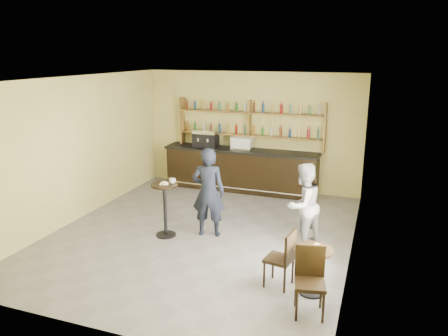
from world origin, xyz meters
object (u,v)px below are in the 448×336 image
(espresso_machine, at_px, (206,138))
(pastry_case, at_px, (242,143))
(pedestal_table, at_px, (165,210))
(patron_second, at_px, (303,205))
(man_main, at_px, (208,192))
(chair_west, at_px, (279,258))
(chair_south, at_px, (310,283))
(cafe_table, at_px, (313,271))
(bar_counter, at_px, (241,170))

(espresso_machine, relative_size, pastry_case, 1.18)
(pedestal_table, height_order, patron_second, patron_second)
(espresso_machine, bearing_deg, patron_second, -45.44)
(espresso_machine, distance_m, man_main, 3.43)
(chair_west, bearing_deg, chair_south, 52.58)
(patron_second, bearing_deg, espresso_machine, -98.99)
(pedestal_table, height_order, cafe_table, pedestal_table)
(pedestal_table, xyz_separation_m, chair_west, (2.65, -1.17, -0.08))
(bar_counter, bearing_deg, chair_south, -62.68)
(pedestal_table, height_order, chair_west, pedestal_table)
(bar_counter, bearing_deg, chair_west, -65.31)
(bar_counter, relative_size, patron_second, 2.55)
(bar_counter, relative_size, chair_south, 4.23)
(chair_west, bearing_deg, bar_counter, -145.43)
(bar_counter, xyz_separation_m, espresso_machine, (-1.03, 0.00, 0.81))
(pedestal_table, relative_size, cafe_table, 1.48)
(chair_west, distance_m, patron_second, 1.71)
(espresso_machine, height_order, cafe_table, espresso_machine)
(espresso_machine, distance_m, pastry_case, 1.06)
(espresso_machine, bearing_deg, chair_west, -58.63)
(bar_counter, relative_size, espresso_machine, 6.44)
(pastry_case, relative_size, pedestal_table, 0.50)
(espresso_machine, relative_size, chair_west, 0.69)
(chair_west, height_order, chair_south, chair_south)
(bar_counter, bearing_deg, pastry_case, 0.00)
(man_main, bearing_deg, pastry_case, -96.54)
(pastry_case, height_order, pedestal_table, pastry_case)
(cafe_table, bearing_deg, pedestal_table, 159.14)
(cafe_table, xyz_separation_m, chair_south, (0.05, -0.60, 0.12))
(pastry_case, height_order, man_main, man_main)
(man_main, height_order, patron_second, man_main)
(patron_second, bearing_deg, chair_west, 30.92)
(man_main, bearing_deg, chair_south, 126.86)
(bar_counter, bearing_deg, cafe_table, -60.23)
(man_main, xyz_separation_m, chair_west, (1.83, -1.52, -0.45))
(cafe_table, height_order, patron_second, patron_second)
(pedestal_table, height_order, chair_south, pedestal_table)
(pedestal_table, relative_size, patron_second, 0.67)
(bar_counter, distance_m, chair_west, 5.12)
(pastry_case, xyz_separation_m, pedestal_table, (-0.55, -3.48, -0.76))
(bar_counter, relative_size, pedestal_table, 3.79)
(espresso_machine, bearing_deg, bar_counter, -2.86)
(pastry_case, bearing_deg, chair_west, -71.25)
(pastry_case, relative_size, cafe_table, 0.74)
(espresso_machine, distance_m, cafe_table, 6.07)
(bar_counter, relative_size, chair_west, 4.44)
(bar_counter, xyz_separation_m, man_main, (0.30, -3.13, 0.35))
(espresso_machine, relative_size, chair_south, 0.66)
(cafe_table, bearing_deg, patron_second, 105.35)
(espresso_machine, xyz_separation_m, chair_south, (3.76, -5.30, -0.88))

